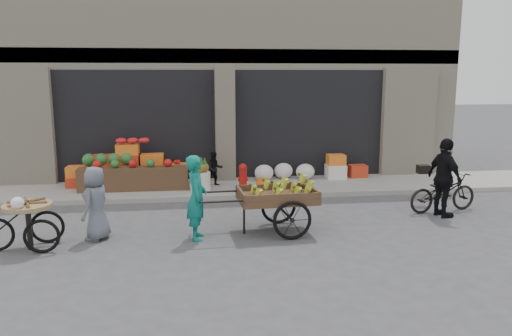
{
  "coord_description": "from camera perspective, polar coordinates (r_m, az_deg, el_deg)",
  "views": [
    {
      "loc": [
        -0.97,
        -9.06,
        3.09
      ],
      "look_at": [
        0.41,
        1.44,
        1.1
      ],
      "focal_mm": 35.0,
      "sensor_mm": 36.0,
      "label": 1
    }
  ],
  "objects": [
    {
      "name": "orange_bucket",
      "position": [
        13.0,
        0.72,
        -1.89
      ],
      "size": [
        0.32,
        0.32,
        0.3
      ],
      "primitive_type": "cylinder",
      "color": "orange",
      "rests_on": "sidewalk"
    },
    {
      "name": "banana_cart",
      "position": [
        9.82,
        2.11,
        -2.97
      ],
      "size": [
        2.63,
        1.22,
        1.07
      ],
      "rotation": [
        0.0,
        0.0,
        0.07
      ],
      "color": "#523624",
      "rests_on": "ground"
    },
    {
      "name": "pineapple_bin",
      "position": [
        12.95,
        -6.37,
        -1.55
      ],
      "size": [
        0.52,
        0.52,
        0.5
      ],
      "primitive_type": "cylinder",
      "color": "silver",
      "rests_on": "sidewalk"
    },
    {
      "name": "sidewalk",
      "position": [
        13.54,
        -3.22,
        -2.31
      ],
      "size": [
        18.0,
        2.2,
        0.12
      ],
      "primitive_type": "cube",
      "color": "gray",
      "rests_on": "ground"
    },
    {
      "name": "cyclist",
      "position": [
        11.61,
        20.75,
        -1.08
      ],
      "size": [
        0.61,
        1.08,
        1.74
      ],
      "primitive_type": "imported",
      "rotation": [
        0.0,
        0.0,
        1.76
      ],
      "color": "black",
      "rests_on": "ground"
    },
    {
      "name": "tricycle_cart",
      "position": [
        9.79,
        -24.61,
        -5.29
      ],
      "size": [
        1.45,
        0.92,
        0.95
      ],
      "rotation": [
        0.0,
        0.0,
        0.1
      ],
      "color": "#9E7F51",
      "rests_on": "ground"
    },
    {
      "name": "fruit_display",
      "position": [
        13.74,
        -13.71,
        0.2
      ],
      "size": [
        3.1,
        1.12,
        1.24
      ],
      "color": "red",
      "rests_on": "sidewalk"
    },
    {
      "name": "right_bay_goods",
      "position": [
        14.47,
        6.97,
        -0.12
      ],
      "size": [
        3.35,
        0.6,
        0.7
      ],
      "color": "silver",
      "rests_on": "sidewalk"
    },
    {
      "name": "vendor_woman",
      "position": [
        9.48,
        -6.8,
        -3.37
      ],
      "size": [
        0.41,
        0.61,
        1.62
      ],
      "primitive_type": "imported",
      "rotation": [
        0.0,
        0.0,
        1.53
      ],
      "color": "#0E7264",
      "rests_on": "ground"
    },
    {
      "name": "bicycle",
      "position": [
        12.14,
        20.57,
        -2.61
      ],
      "size": [
        1.8,
        0.9,
        0.9
      ],
      "primitive_type": "imported",
      "rotation": [
        0.0,
        0.0,
        1.76
      ],
      "color": "black",
      "rests_on": "ground"
    },
    {
      "name": "ground",
      "position": [
        9.62,
        -1.34,
        -8.1
      ],
      "size": [
        80.0,
        80.0,
        0.0
      ],
      "primitive_type": "plane",
      "color": "#424244",
      "rests_on": "ground"
    },
    {
      "name": "seated_person",
      "position": [
        13.51,
        -4.75,
        -0.08
      ],
      "size": [
        0.51,
        0.43,
        0.93
      ],
      "primitive_type": "imported",
      "rotation": [
        0.0,
        0.0,
        0.17
      ],
      "color": "black",
      "rests_on": "sidewalk"
    },
    {
      "name": "vendor_grey",
      "position": [
        9.88,
        -17.82,
        -3.86
      ],
      "size": [
        0.67,
        0.81,
        1.41
      ],
      "primitive_type": "imported",
      "rotation": [
        0.0,
        0.0,
        -1.96
      ],
      "color": "slate",
      "rests_on": "ground"
    },
    {
      "name": "fire_hydrant",
      "position": [
        12.94,
        -1.51,
        -0.89
      ],
      "size": [
        0.22,
        0.22,
        0.71
      ],
      "color": "#A5140F",
      "rests_on": "sidewalk"
    },
    {
      "name": "building",
      "position": [
        17.12,
        -4.35,
        11.55
      ],
      "size": [
        14.0,
        6.45,
        7.0
      ],
      "color": "beige",
      "rests_on": "ground"
    }
  ]
}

